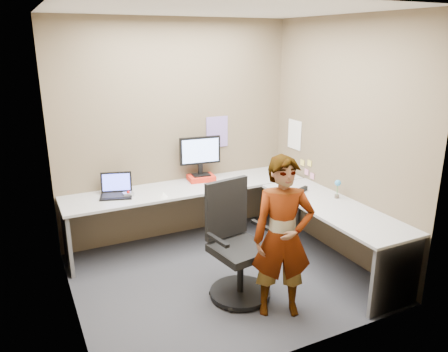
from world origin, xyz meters
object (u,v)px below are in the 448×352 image
monitor (200,153)px  office_chair (236,251)px  desk (242,208)px  person (283,238)px

monitor → office_chair: (-0.26, -1.49, -0.62)m
desk → person: bearing=-100.6°
office_chair → desk: bearing=49.0°
desk → monitor: 0.93m
desk → person: size_ratio=1.98×
monitor → office_chair: 1.63m
desk → office_chair: bearing=-121.9°
monitor → office_chair: monitor is taller
desk → person: (-0.22, -1.17, 0.16)m
desk → monitor: size_ratio=5.70×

